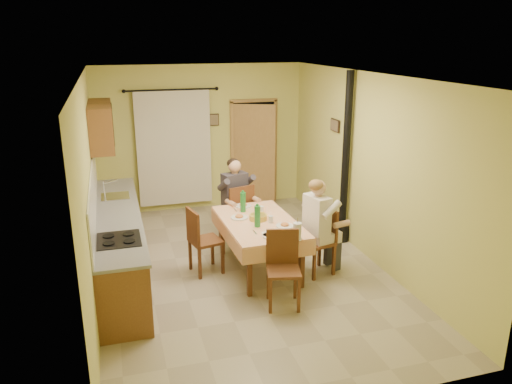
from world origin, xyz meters
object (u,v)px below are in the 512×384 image
object	(u,v)px
man_far	(236,192)
stove_flue	(344,182)
man_right	(319,216)
dining_table	(259,245)
chair_far	(237,226)
chair_left	(205,253)
chair_near	(283,284)
chair_right	(318,254)

from	to	relation	value
man_far	stove_flue	xyz separation A→B (m)	(1.72, -0.45, 0.15)
man_right	dining_table	bearing A→B (deg)	52.34
chair_far	chair_left	xyz separation A→B (m)	(-0.71, -0.94, -0.00)
chair_left	stove_flue	world-z (taller)	stove_flue
stove_flue	chair_left	bearing A→B (deg)	-168.19
dining_table	chair_near	world-z (taller)	chair_near
dining_table	chair_left	world-z (taller)	chair_left
dining_table	chair_far	world-z (taller)	chair_far
chair_right	stove_flue	size ratio (longest dim) A/B	0.34
dining_table	stove_flue	world-z (taller)	stove_flue
dining_table	man_far	xyz separation A→B (m)	(-0.07, 1.10, 0.50)
chair_far	dining_table	bearing A→B (deg)	-101.95
dining_table	man_far	distance (m)	1.21
dining_table	chair_far	bearing A→B (deg)	91.72
chair_right	man_far	world-z (taller)	man_far
chair_far	chair_left	world-z (taller)	chair_far
chair_near	chair_right	size ratio (longest dim) A/B	1.01
chair_far	chair_near	size ratio (longest dim) A/B	1.04
chair_far	man_far	distance (m)	0.59
dining_table	chair_near	size ratio (longest dim) A/B	1.77
chair_right	dining_table	bearing A→B (deg)	52.90
chair_right	man_right	xyz separation A→B (m)	(-0.01, -0.00, 0.59)
chair_right	chair_near	bearing A→B (deg)	119.25
dining_table	stove_flue	xyz separation A→B (m)	(1.65, 0.65, 0.64)
chair_far	chair_near	bearing A→B (deg)	-103.80
chair_far	man_right	xyz separation A→B (m)	(0.83, -1.43, 0.59)
chair_far	chair_right	xyz separation A→B (m)	(0.85, -1.43, -0.00)
chair_right	chair_left	bearing A→B (deg)	59.19
chair_far	chair_near	distance (m)	2.15
chair_right	stove_flue	bearing A→B (deg)	-54.21
chair_near	man_right	xyz separation A→B (m)	(0.77, 0.71, 0.59)
chair_far	man_far	bearing A→B (deg)	90.00
man_far	stove_flue	world-z (taller)	stove_flue
dining_table	man_right	bearing A→B (deg)	-26.22
man_far	chair_near	bearing A→B (deg)	-103.70
chair_near	man_right	bearing A→B (deg)	-123.80
dining_table	man_far	bearing A→B (deg)	91.88
man_right	chair_right	bearing A→B (deg)	-90.00
chair_right	man_far	distance (m)	1.78
man_far	dining_table	bearing A→B (deg)	-101.79
man_far	chair_right	bearing A→B (deg)	-74.97
chair_far	man_right	distance (m)	1.76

